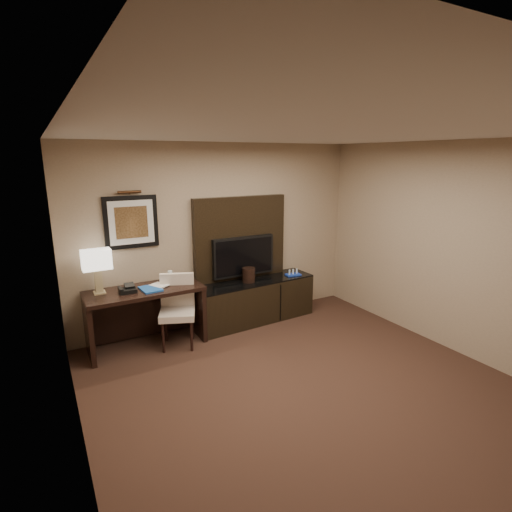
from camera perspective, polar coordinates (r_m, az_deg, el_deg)
floor at (r=4.52m, az=9.17°, el=-19.72°), size 4.50×5.00×0.01m
ceiling at (r=3.78m, az=10.82°, el=16.90°), size 4.50×5.00×0.01m
wall_back at (r=6.03m, az=-5.09°, el=3.00°), size 4.50×0.01×2.70m
wall_left at (r=3.14m, az=-24.57°, el=-8.71°), size 0.01×5.00×2.70m
wall_right at (r=5.60m, az=28.19°, el=0.53°), size 0.01×5.00×2.70m
desk at (r=5.60m, az=-15.41°, el=-8.49°), size 1.51×0.67×0.80m
credenza at (r=6.23m, az=-0.22°, el=-6.37°), size 1.93×0.64×0.66m
tv_wall_panel at (r=6.12m, az=-2.27°, el=2.44°), size 1.50×0.12×1.30m
tv at (r=6.09m, az=-1.83°, el=-0.03°), size 1.00×0.08×0.60m
artwork at (r=5.57m, az=-17.40°, el=4.64°), size 0.70×0.04×0.70m
picture_light at (r=5.49m, az=-17.62°, el=8.71°), size 0.04×0.04×0.30m
desk_chair at (r=5.47m, az=-11.17°, el=-7.97°), size 0.61×0.65×0.95m
table_lamp at (r=5.39m, az=-21.72°, el=-1.89°), size 0.38×0.22×0.61m
desk_phone at (r=5.38m, az=-17.87°, el=-4.44°), size 0.21×0.19×0.10m
blue_folder at (r=5.41m, az=-14.84°, el=-4.56°), size 0.27×0.34×0.02m
book at (r=5.43m, az=-14.41°, el=-3.28°), size 0.16×0.10×0.23m
water_bottle at (r=5.56m, az=-12.16°, el=-3.01°), size 0.08×0.08×0.19m
ice_bucket at (r=6.02m, az=-1.05°, el=-2.71°), size 0.25×0.25×0.22m
minibar_tray at (r=6.40m, az=5.32°, el=-2.38°), size 0.25×0.17×0.08m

